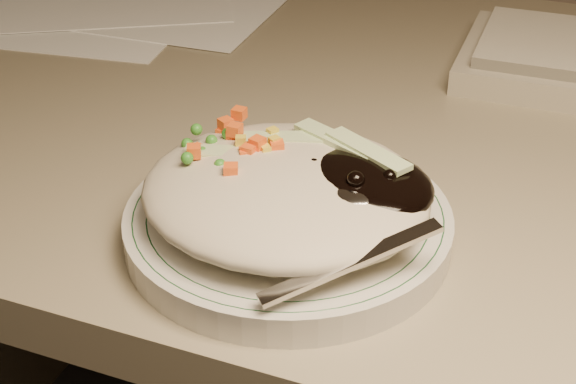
% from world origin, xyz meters
% --- Properties ---
extents(desk, '(1.40, 0.70, 0.74)m').
position_xyz_m(desk, '(0.00, 1.38, 0.54)').
color(desk, '#7F745C').
rests_on(desk, ground).
extents(plate, '(0.22, 0.22, 0.02)m').
position_xyz_m(plate, '(-0.05, 1.16, 0.75)').
color(plate, beige).
rests_on(plate, desk).
extents(plate_rim, '(0.21, 0.21, 0.00)m').
position_xyz_m(plate_rim, '(-0.05, 1.16, 0.76)').
color(plate_rim, '#144723').
rests_on(plate_rim, plate).
extents(meal, '(0.21, 0.19, 0.05)m').
position_xyz_m(meal, '(-0.05, 1.15, 0.78)').
color(meal, '#B2A790').
rests_on(meal, plate).
extents(papers, '(0.40, 0.36, 0.00)m').
position_xyz_m(papers, '(-0.42, 1.51, 0.74)').
color(papers, white).
rests_on(papers, desk).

